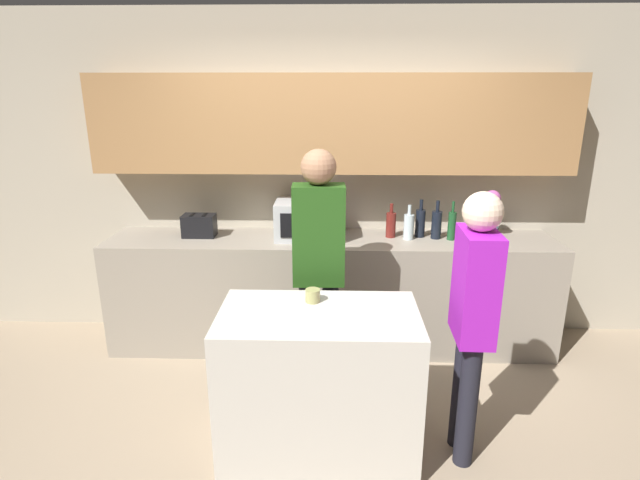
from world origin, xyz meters
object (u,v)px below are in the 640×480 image
object	(u,v)px
bottle_0	(391,224)
bottle_3	(436,224)
microwave	(308,219)
person_left	(319,254)
person_center	(473,309)
bottle_2	(420,223)
toaster	(199,226)
potted_plant	(491,215)
bottle_1	(409,226)
cup_0	(313,296)
bottle_4	(452,225)

from	to	relation	value
bottle_0	bottle_3	world-z (taller)	bottle_3
microwave	bottle_3	distance (m)	1.03
bottle_3	person_left	size ratio (longest dim) A/B	0.18
bottle_0	person_center	bearing A→B (deg)	-77.56
bottle_2	toaster	bearing A→B (deg)	-178.64
potted_plant	bottle_1	distance (m)	0.65
microwave	potted_plant	distance (m)	1.45
microwave	cup_0	size ratio (longest dim) A/B	6.00
cup_0	person_left	world-z (taller)	person_left
toaster	person_left	bearing A→B (deg)	-36.85
potted_plant	person_center	bearing A→B (deg)	-109.40
bottle_2	cup_0	size ratio (longest dim) A/B	3.56
person_center	potted_plant	bearing A→B (deg)	-17.47
microwave	bottle_4	distance (m)	1.14
bottle_0	bottle_2	size ratio (longest dim) A/B	0.90
microwave	bottle_1	size ratio (longest dim) A/B	1.87
bottle_3	person_left	world-z (taller)	person_left
potted_plant	bottle_0	bearing A→B (deg)	178.08
potted_plant	bottle_0	xyz separation A→B (m)	(-0.78, 0.03, -0.09)
microwave	bottle_4	xyz separation A→B (m)	(1.14, -0.03, -0.03)
bottle_1	cup_0	xyz separation A→B (m)	(-0.72, -1.15, -0.11)
bottle_1	person_left	bearing A→B (deg)	-134.15
person_center	bottle_2	bearing A→B (deg)	4.67
bottle_1	bottle_2	distance (m)	0.13
toaster	cup_0	distance (m)	1.53
cup_0	bottle_3	bearing A→B (deg)	51.26
potted_plant	bottle_4	xyz separation A→B (m)	(-0.31, -0.03, -0.08)
microwave	potted_plant	xyz separation A→B (m)	(1.45, 0.00, 0.05)
microwave	potted_plant	bearing A→B (deg)	0.06
toaster	bottle_0	xyz separation A→B (m)	(1.55, 0.03, 0.02)
bottle_1	person_left	size ratio (longest dim) A/B	0.16
toaster	bottle_1	xyz separation A→B (m)	(1.69, -0.03, 0.02)
bottle_3	bottle_1	bearing A→B (deg)	-173.01
bottle_3	bottle_4	bearing A→B (deg)	-16.36
bottle_2	bottle_1	bearing A→B (deg)	-145.24
microwave	bottle_4	world-z (taller)	bottle_4
bottle_2	cup_0	world-z (taller)	bottle_2
potted_plant	microwave	bearing A→B (deg)	-179.94
potted_plant	bottle_2	distance (m)	0.55
toaster	person_left	distance (m)	1.24
bottle_1	person_center	xyz separation A→B (m)	(0.17, -1.33, -0.10)
bottle_2	cup_0	distance (m)	1.47
microwave	person_center	bearing A→B (deg)	-54.35
potted_plant	bottle_3	size ratio (longest dim) A/B	1.28
toaster	potted_plant	xyz separation A→B (m)	(2.33, 0.00, 0.11)
cup_0	person_center	xyz separation A→B (m)	(0.89, -0.18, 0.01)
toaster	bottle_2	xyz separation A→B (m)	(1.79, 0.04, 0.03)
microwave	bottle_0	xyz separation A→B (m)	(0.67, 0.03, -0.04)
bottle_4	toaster	bearing A→B (deg)	179.03
bottle_1	bottle_2	world-z (taller)	bottle_2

